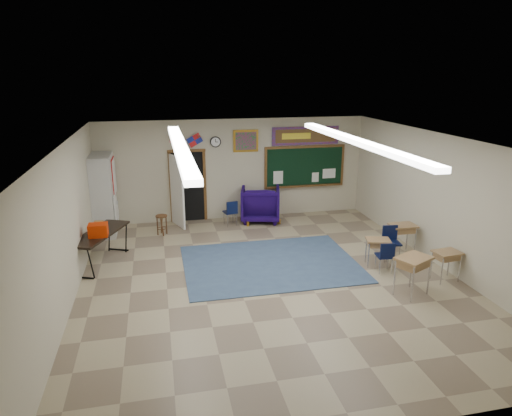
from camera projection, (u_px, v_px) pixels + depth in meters
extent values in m
plane|color=gray|center=(270.00, 279.00, 9.88)|extent=(9.00, 9.00, 0.00)
cube|color=#B3AA91|center=(234.00, 169.00, 13.65)|extent=(8.00, 0.04, 3.00)
cube|color=#B3AA91|center=(367.00, 328.00, 5.23)|extent=(8.00, 0.04, 3.00)
cube|color=#B3AA91|center=(66.00, 227.00, 8.62)|extent=(0.04, 9.00, 3.00)
cube|color=#B3AA91|center=(443.00, 202.00, 10.27)|extent=(0.04, 9.00, 3.00)
cube|color=silver|center=(272.00, 141.00, 9.01)|extent=(8.00, 9.00, 0.04)
cube|color=#38506B|center=(270.00, 263.00, 10.66)|extent=(4.00, 3.00, 0.02)
cube|color=black|center=(188.00, 187.00, 13.49)|extent=(0.95, 0.04, 2.10)
cube|color=white|center=(177.00, 192.00, 13.01)|extent=(0.35, 0.86, 2.05)
cube|color=brown|center=(305.00, 166.00, 14.08)|extent=(2.55, 0.05, 1.30)
cube|color=black|center=(305.00, 167.00, 14.06)|extent=(2.40, 0.03, 1.15)
cube|color=brown|center=(305.00, 186.00, 14.19)|extent=(2.40, 0.12, 0.04)
cube|color=#9D1C0D|center=(306.00, 136.00, 13.80)|extent=(2.10, 0.04, 0.55)
cube|color=brown|center=(306.00, 136.00, 13.79)|extent=(1.90, 0.03, 0.40)
cube|color=#9A6B1D|center=(246.00, 141.00, 13.45)|extent=(0.75, 0.05, 0.65)
cube|color=#A51466|center=(246.00, 141.00, 13.44)|extent=(0.62, 0.03, 0.52)
cylinder|color=black|center=(215.00, 142.00, 13.27)|extent=(0.32, 0.05, 0.32)
cylinder|color=white|center=(216.00, 142.00, 13.25)|extent=(0.26, 0.02, 0.26)
cube|color=#B5B5B0|center=(104.00, 195.00, 12.40)|extent=(0.55, 1.25, 2.20)
imported|color=#13053A|center=(260.00, 204.00, 13.64)|extent=(1.36, 1.38, 1.04)
cube|color=olive|center=(378.00, 240.00, 10.41)|extent=(0.62, 0.53, 0.04)
cube|color=brown|center=(378.00, 244.00, 10.43)|extent=(0.54, 0.45, 0.11)
cube|color=olive|center=(403.00, 225.00, 11.11)|extent=(0.62, 0.46, 0.04)
cube|color=brown|center=(403.00, 229.00, 11.14)|extent=(0.54, 0.39, 0.12)
cube|color=olive|center=(414.00, 258.00, 8.98)|extent=(0.83, 0.75, 0.05)
cube|color=brown|center=(413.00, 264.00, 9.01)|extent=(0.71, 0.64, 0.14)
cube|color=olive|center=(447.00, 252.00, 9.65)|extent=(0.59, 0.47, 0.04)
cube|color=brown|center=(447.00, 256.00, 9.68)|extent=(0.51, 0.40, 0.11)
cube|color=black|center=(99.00, 234.00, 10.48)|extent=(1.30, 1.95, 0.05)
cube|color=red|center=(98.00, 230.00, 10.19)|extent=(0.41, 0.31, 0.29)
cylinder|color=#4E3117|center=(161.00, 216.00, 12.42)|extent=(0.31, 0.31, 0.04)
torus|color=#4E3117|center=(162.00, 228.00, 12.53)|extent=(0.26, 0.26, 0.02)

